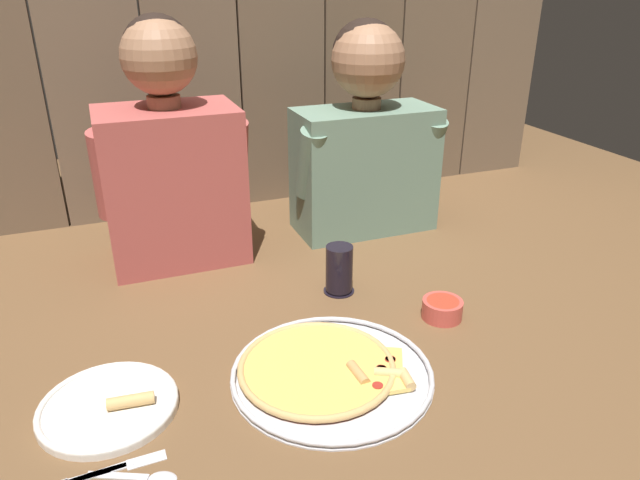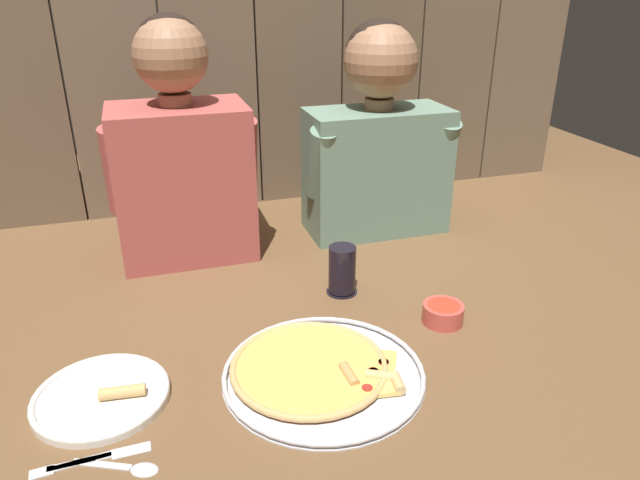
% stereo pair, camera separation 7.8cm
% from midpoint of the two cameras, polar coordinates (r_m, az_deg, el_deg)
% --- Properties ---
extents(ground_plane, '(3.20, 3.20, 0.00)m').
position_cam_midpoint_polar(ground_plane, '(1.25, 4.37, -9.27)').
color(ground_plane, brown).
extents(pizza_tray, '(0.38, 0.38, 0.03)m').
position_cam_midpoint_polar(pizza_tray, '(1.13, 1.92, -12.68)').
color(pizza_tray, silver).
rests_on(pizza_tray, ground).
extents(dinner_plate, '(0.24, 0.24, 0.03)m').
position_cam_midpoint_polar(dinner_plate, '(1.13, -18.67, -14.29)').
color(dinner_plate, white).
rests_on(dinner_plate, ground).
extents(drinking_glass, '(0.07, 0.07, 0.12)m').
position_cam_midpoint_polar(drinking_glass, '(1.37, 3.80, -3.00)').
color(drinking_glass, black).
rests_on(drinking_glass, ground).
extents(dipping_bowl, '(0.09, 0.09, 0.04)m').
position_cam_midpoint_polar(dipping_bowl, '(1.31, 13.63, -6.94)').
color(dipping_bowl, '#CC4C42').
rests_on(dipping_bowl, ground).
extents(table_fork, '(0.13, 0.03, 0.01)m').
position_cam_midpoint_polar(table_fork, '(1.02, -21.19, -19.83)').
color(table_fork, silver).
rests_on(table_fork, ground).
extents(table_knife, '(0.16, 0.02, 0.01)m').
position_cam_midpoint_polar(table_knife, '(1.02, -18.49, -19.52)').
color(table_knife, silver).
rests_on(table_knife, ground).
extents(table_spoon, '(0.13, 0.08, 0.01)m').
position_cam_midpoint_polar(table_spoon, '(0.99, -15.81, -20.60)').
color(table_spoon, silver).
rests_on(table_spoon, ground).
extents(diner_left, '(0.38, 0.23, 0.61)m').
position_cam_midpoint_polar(diner_left, '(1.53, -12.05, 8.27)').
color(diner_left, '#AD4C47').
rests_on(diner_left, ground).
extents(diner_right, '(0.43, 0.21, 0.59)m').
position_cam_midpoint_polar(diner_right, '(1.66, 7.03, 10.05)').
color(diner_right, slate).
rests_on(diner_right, ground).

